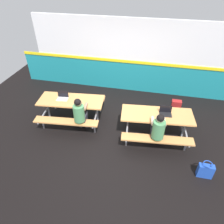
{
  "coord_description": "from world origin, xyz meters",
  "views": [
    {
      "loc": [
        1.02,
        -4.41,
        4.06
      ],
      "look_at": [
        0.0,
        0.19,
        0.55
      ],
      "focal_mm": 32.93,
      "sensor_mm": 36.0,
      "label": 1
    }
  ],
  "objects": [
    {
      "name": "ground_plane",
      "position": [
        0.0,
        0.0,
        -0.01
      ],
      "size": [
        10.0,
        10.0,
        0.02
      ],
      "primitive_type": "cube",
      "color": "black"
    },
    {
      "name": "backpack_dark",
      "position": [
        1.87,
        1.37,
        0.22
      ],
      "size": [
        0.3,
        0.22,
        0.44
      ],
      "color": "maroon",
      "rests_on": "ground"
    },
    {
      "name": "student_further",
      "position": [
        1.3,
        -0.45,
        0.71
      ],
      "size": [
        0.39,
        0.54,
        1.21
      ],
      "color": "#2D2D38",
      "rests_on": "ground"
    },
    {
      "name": "tote_bag_bright",
      "position": [
        2.46,
        -1.07,
        0.19
      ],
      "size": [
        0.34,
        0.21,
        0.43
      ],
      "color": "#1E47B2",
      "rests_on": "ground"
    },
    {
      "name": "laptop_dark",
      "position": [
        1.47,
        0.17,
        0.79
      ],
      "size": [
        0.34,
        0.25,
        0.22
      ],
      "color": "black",
      "rests_on": "picnic_table_right"
    },
    {
      "name": "picnic_table_right",
      "position": [
        1.26,
        0.11,
        0.58
      ],
      "size": [
        1.97,
        1.73,
        0.74
      ],
      "color": "tan",
      "rests_on": "ground"
    },
    {
      "name": "student_nearer",
      "position": [
        -0.8,
        -0.24,
        0.71
      ],
      "size": [
        0.39,
        0.54,
        1.21
      ],
      "color": "#2D2D38",
      "rests_on": "ground"
    },
    {
      "name": "laptop_silver",
      "position": [
        -1.52,
        0.28,
        0.79
      ],
      "size": [
        0.34,
        0.25,
        0.22
      ],
      "color": "silver",
      "rests_on": "picnic_table_left"
    },
    {
      "name": "picnic_table_left",
      "position": [
        -1.26,
        0.27,
        0.58
      ],
      "size": [
        1.97,
        1.73,
        0.74
      ],
      "color": "tan",
      "rests_on": "ground"
    },
    {
      "name": "accent_backdrop",
      "position": [
        0.0,
        2.52,
        1.25
      ],
      "size": [
        8.0,
        0.14,
        2.6
      ],
      "color": "teal",
      "rests_on": "ground"
    }
  ]
}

